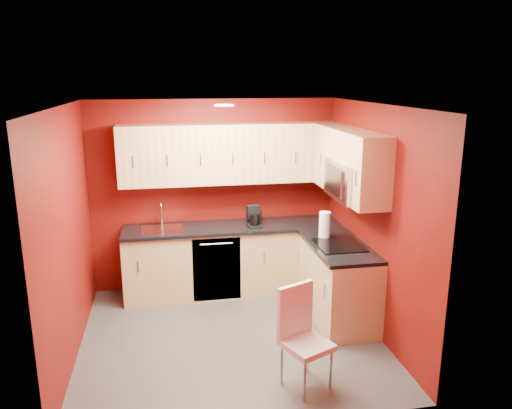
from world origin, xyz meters
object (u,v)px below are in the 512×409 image
object	(u,v)px
coffee_maker	(255,217)
dining_chair	(307,340)
microwave	(352,180)
paper_towel	(325,225)
napkin_holder	(255,216)
sink	(162,226)

from	to	relation	value
coffee_maker	dining_chair	distance (m)	2.19
microwave	paper_towel	size ratio (longest dim) A/B	2.42
paper_towel	dining_chair	distance (m)	1.75
paper_towel	coffee_maker	bearing A→B (deg)	141.26
napkin_holder	microwave	bearing A→B (deg)	-50.83
microwave	napkin_holder	size ratio (longest dim) A/B	4.81
microwave	coffee_maker	world-z (taller)	microwave
microwave	napkin_holder	world-z (taller)	microwave
paper_towel	dining_chair	bearing A→B (deg)	-112.94
napkin_holder	coffee_maker	bearing A→B (deg)	-103.92
napkin_holder	paper_towel	world-z (taller)	paper_towel
paper_towel	dining_chair	xyz separation A→B (m)	(-0.64, -1.52, -0.59)
microwave	sink	size ratio (longest dim) A/B	1.46
sink	coffee_maker	xyz separation A→B (m)	(1.16, -0.11, 0.10)
coffee_maker	paper_towel	distance (m)	0.95
coffee_maker	paper_towel	size ratio (longest dim) A/B	0.85
microwave	coffee_maker	xyz separation A→B (m)	(-0.93, 0.89, -0.62)
paper_towel	sink	bearing A→B (deg)	159.73
microwave	paper_towel	world-z (taller)	microwave
sink	paper_towel	size ratio (longest dim) A/B	1.65
paper_towel	dining_chair	size ratio (longest dim) A/B	0.33
microwave	sink	bearing A→B (deg)	154.40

